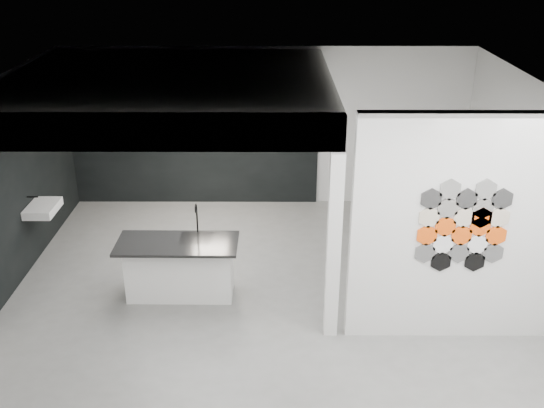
{
  "coord_description": "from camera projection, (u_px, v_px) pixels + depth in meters",
  "views": [
    {
      "loc": [
        0.13,
        -7.19,
        4.52
      ],
      "look_at": [
        0.1,
        0.3,
        1.15
      ],
      "focal_mm": 40.0,
      "sensor_mm": 36.0,
      "label": 1
    }
  ],
  "objects": [
    {
      "name": "floor",
      "position": [
        265.0,
        289.0,
        8.41
      ],
      "size": [
        7.0,
        6.0,
        0.01
      ],
      "primitive_type": "cube",
      "color": "slate"
    },
    {
      "name": "bulkhead",
      "position": [
        170.0,
        90.0,
        8.28
      ],
      "size": [
        4.4,
        4.0,
        0.4
      ],
      "primitive_type": "cube",
      "color": "silver",
      "rests_on": "corner_column"
    },
    {
      "name": "glass_bowl",
      "position": [
        275.0,
        131.0,
        10.46
      ],
      "size": [
        0.17,
        0.17,
        0.11
      ],
      "primitive_type": "cylinder",
      "rotation": [
        0.0,
        0.0,
        0.16
      ],
      "color": "gray",
      "rests_on": "display_shelf"
    },
    {
      "name": "corner_column",
      "position": [
        334.0,
        248.0,
        7.01
      ],
      "size": [
        0.16,
        0.16,
        2.35
      ],
      "primitive_type": "cube",
      "color": "silver",
      "rests_on": "floor"
    },
    {
      "name": "display_shelf",
      "position": [
        198.0,
        135.0,
        10.49
      ],
      "size": [
        3.0,
        0.15,
        0.04
      ],
      "primitive_type": "cube",
      "color": "black",
      "rests_on": "bay_clad_back"
    },
    {
      "name": "wall_basin",
      "position": [
        43.0,
        208.0,
        8.8
      ],
      "size": [
        0.4,
        0.6,
        0.12
      ],
      "primitive_type": "cube",
      "color": "silver",
      "rests_on": "bay_clad_left"
    },
    {
      "name": "fascia_beam",
      "position": [
        142.0,
        132.0,
        6.53
      ],
      "size": [
        4.4,
        0.16,
        0.4
      ],
      "primitive_type": "cube",
      "color": "silver",
      "rests_on": "corner_column"
    },
    {
      "name": "kettle",
      "position": [
        269.0,
        130.0,
        10.45
      ],
      "size": [
        0.2,
        0.2,
        0.14
      ],
      "primitive_type": "ellipsoid",
      "rotation": [
        0.0,
        0.0,
        -0.21
      ],
      "color": "black",
      "rests_on": "display_shelf"
    },
    {
      "name": "bay_clad_left",
      "position": [
        28.0,
        182.0,
        8.85
      ],
      "size": [
        0.04,
        4.0,
        2.35
      ],
      "primitive_type": "cube",
      "color": "black",
      "rests_on": "floor"
    },
    {
      "name": "bay_clad_back",
      "position": [
        193.0,
        140.0,
        10.64
      ],
      "size": [
        4.4,
        0.04,
        2.35
      ],
      "primitive_type": "cube",
      "color": "black",
      "rests_on": "floor"
    },
    {
      "name": "stockpot",
      "position": [
        150.0,
        129.0,
        10.45
      ],
      "size": [
        0.28,
        0.28,
        0.19
      ],
      "primitive_type": "cylinder",
      "rotation": [
        0.0,
        0.0,
        0.28
      ],
      "color": "black",
      "rests_on": "display_shelf"
    },
    {
      "name": "bottle_dark",
      "position": [
        189.0,
        129.0,
        10.45
      ],
      "size": [
        0.07,
        0.07,
        0.17
      ],
      "primitive_type": "cylinder",
      "rotation": [
        0.0,
        0.0,
        -0.17
      ],
      "color": "black",
      "rests_on": "display_shelf"
    },
    {
      "name": "hex_tile_cluster",
      "position": [
        464.0,
        226.0,
        6.79
      ],
      "size": [
        1.04,
        0.02,
        1.16
      ],
      "color": "black",
      "rests_on": "partition_panel"
    },
    {
      "name": "glass_vase",
      "position": [
        275.0,
        130.0,
        10.45
      ],
      "size": [
        0.13,
        0.13,
        0.14
      ],
      "primitive_type": "cylinder",
      "rotation": [
        0.0,
        0.0,
        -0.28
      ],
      "color": "gray",
      "rests_on": "display_shelf"
    },
    {
      "name": "utensil_cup",
      "position": [
        141.0,
        132.0,
        10.47
      ],
      "size": [
        0.1,
        0.1,
        0.1
      ],
      "primitive_type": "cylinder",
      "rotation": [
        0.0,
        0.0,
        0.36
      ],
      "color": "black",
      "rests_on": "display_shelf"
    },
    {
      "name": "kitchen_island",
      "position": [
        180.0,
        267.0,
        8.09
      ],
      "size": [
        1.59,
        0.71,
        1.28
      ],
      "rotation": [
        0.0,
        0.0,
        -0.01
      ],
      "color": "silver",
      "rests_on": "floor"
    },
    {
      "name": "partition_panel",
      "position": [
        457.0,
        231.0,
        6.91
      ],
      "size": [
        2.45,
        0.15,
        2.8
      ],
      "primitive_type": "cube",
      "color": "silver",
      "rests_on": "floor"
    }
  ]
}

